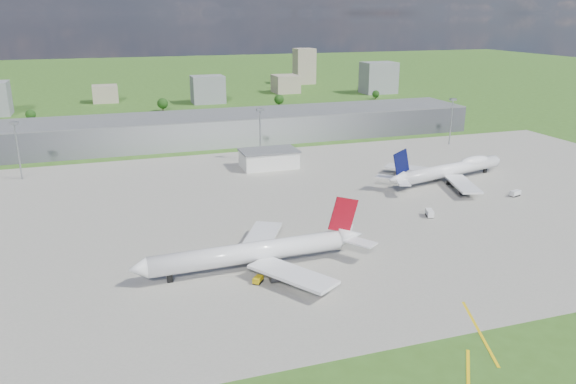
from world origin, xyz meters
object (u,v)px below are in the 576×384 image
object	(u,v)px
airliner_blue_quad	(451,170)
van_white_near	(429,213)
airliner_red_twin	(257,252)
van_white_far	(515,194)
tug_yellow	(258,280)

from	to	relation	value
airliner_blue_quad	van_white_near	bearing A→B (deg)	-145.76
airliner_red_twin	van_white_far	world-z (taller)	airliner_red_twin
airliner_blue_quad	tug_yellow	xyz separation A→B (m)	(-106.57, -68.47, -4.10)
airliner_red_twin	van_white_near	world-z (taller)	airliner_red_twin
airliner_red_twin	van_white_far	xyz separation A→B (m)	(116.40, 32.10, -3.86)
airliner_red_twin	van_white_near	bearing A→B (deg)	-164.58
airliner_red_twin	tug_yellow	bearing A→B (deg)	74.00
airliner_red_twin	tug_yellow	xyz separation A→B (m)	(-2.21, -8.88, -4.17)
airliner_blue_quad	tug_yellow	distance (m)	126.74
airliner_blue_quad	van_white_near	world-z (taller)	airliner_blue_quad
airliner_red_twin	van_white_near	distance (m)	74.26
van_white_far	van_white_near	bearing A→B (deg)	177.21
tug_yellow	van_white_far	distance (m)	125.48
airliner_red_twin	airliner_blue_quad	bearing A→B (deg)	-152.34
van_white_near	van_white_far	distance (m)	46.70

